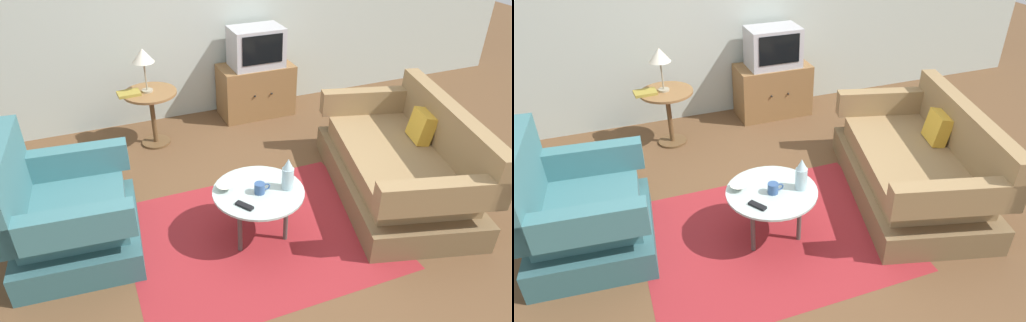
{
  "view_description": "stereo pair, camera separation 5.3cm",
  "coord_description": "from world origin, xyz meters",
  "views": [
    {
      "loc": [
        -1.16,
        -2.72,
        2.51
      ],
      "look_at": [
        -0.01,
        0.2,
        0.55
      ],
      "focal_mm": 32.49,
      "sensor_mm": 36.0,
      "label": 1
    },
    {
      "loc": [
        -1.11,
        -2.74,
        2.51
      ],
      "look_at": [
        -0.01,
        0.2,
        0.55
      ],
      "focal_mm": 32.49,
      "sensor_mm": 36.0,
      "label": 2
    }
  ],
  "objects": [
    {
      "name": "vase",
      "position": [
        0.13,
        -0.1,
        0.57
      ],
      "size": [
        0.09,
        0.09,
        0.26
      ],
      "color": "silver",
      "rests_on": "coffee_table"
    },
    {
      "name": "table_lamp",
      "position": [
        -0.58,
        1.79,
        0.97
      ],
      "size": [
        0.22,
        0.22,
        0.45
      ],
      "color": "#9E937A",
      "rests_on": "side_table"
    },
    {
      "name": "tv_stand",
      "position": [
        0.73,
        2.06,
        0.3
      ],
      "size": [
        0.86,
        0.48,
        0.61
      ],
      "color": "olive",
      "rests_on": "ground"
    },
    {
      "name": "coffee_table",
      "position": [
        -0.09,
        -0.05,
        0.4
      ],
      "size": [
        0.71,
        0.71,
        0.45
      ],
      "color": "#B2C6C1",
      "rests_on": "ground"
    },
    {
      "name": "television",
      "position": [
        0.73,
        2.05,
        0.83
      ],
      "size": [
        0.59,
        0.4,
        0.45
      ],
      "color": "#B7B7BC",
      "rests_on": "tv_stand"
    },
    {
      "name": "armchair",
      "position": [
        -1.49,
        0.33,
        0.32
      ],
      "size": [
        0.97,
        1.07,
        0.97
      ],
      "rotation": [
        0.0,
        0.0,
        -1.65
      ],
      "color": "#325C60",
      "rests_on": "ground"
    },
    {
      "name": "bowl",
      "position": [
        -0.32,
        0.05,
        0.47
      ],
      "size": [
        0.13,
        0.13,
        0.05
      ],
      "color": "silver",
      "rests_on": "coffee_table"
    },
    {
      "name": "tv_remote_dark",
      "position": [
        -0.26,
        -0.2,
        0.46
      ],
      "size": [
        0.11,
        0.14,
        0.02
      ],
      "rotation": [
        0.0,
        0.0,
        2.15
      ],
      "color": "black",
      "rests_on": "coffee_table"
    },
    {
      "name": "book",
      "position": [
        -0.77,
        1.77,
        0.62
      ],
      "size": [
        0.23,
        0.18,
        0.03
      ],
      "rotation": [
        0.0,
        0.0,
        0.06
      ],
      "color": "olive",
      "rests_on": "side_table"
    },
    {
      "name": "area_rug",
      "position": [
        -0.09,
        -0.05,
        0.0
      ],
      "size": [
        2.03,
        1.62,
        0.0
      ],
      "primitive_type": "cube",
      "color": "maroon",
      "rests_on": "ground"
    },
    {
      "name": "ground_plane",
      "position": [
        0.0,
        0.0,
        0.0
      ],
      "size": [
        16.0,
        16.0,
        0.0
      ],
      "primitive_type": "plane",
      "color": "brown"
    },
    {
      "name": "side_table",
      "position": [
        -0.56,
        1.77,
        0.44
      ],
      "size": [
        0.55,
        0.55,
        0.6
      ],
      "color": "olive",
      "rests_on": "ground"
    },
    {
      "name": "couch",
      "position": [
        1.33,
        0.05,
        0.28
      ],
      "size": [
        1.41,
        1.97,
        0.84
      ],
      "rotation": [
        0.0,
        0.0,
        1.31
      ],
      "color": "brown",
      "rests_on": "ground"
    },
    {
      "name": "mug",
      "position": [
        -0.09,
        -0.08,
        0.49
      ],
      "size": [
        0.13,
        0.08,
        0.09
      ],
      "color": "#335184",
      "rests_on": "coffee_table"
    }
  ]
}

